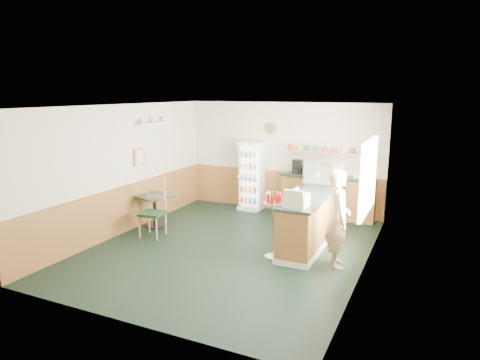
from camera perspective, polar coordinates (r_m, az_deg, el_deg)
The scene contains 13 objects.
ground at distance 8.34m, azimuth -1.39°, elevation -9.01°, with size 6.00×6.00×0.00m, color black.
room_envelope at distance 8.68m, azimuth -0.64°, elevation 2.24°, with size 5.04×6.02×2.72m.
service_counter at distance 8.70m, azimuth 9.81°, elevation -5.10°, with size 0.68×3.01×1.01m.
back_counter at distance 10.34m, azimuth 11.50°, elevation -1.95°, with size 2.24×0.42×1.69m.
drinks_fridge at distance 10.80m, azimuth 1.57°, elevation 0.57°, with size 0.57×0.51×1.73m.
display_case at distance 9.19m, azimuth 11.16°, elevation 0.76°, with size 0.82×0.43×0.46m.
cash_register at distance 7.41m, azimuth 7.54°, elevation -2.70°, with size 0.39×0.41×0.22m, color beige.
shopkeeper at distance 7.44m, azimuth 12.95°, elevation -5.03°, with size 0.57×0.41×1.70m, color tan.
condiment_stand at distance 7.66m, azimuth 4.48°, elevation -4.55°, with size 0.38×0.38×1.20m.
newspaper_rack at distance 8.62m, azimuth 7.33°, elevation -3.87°, with size 0.09×0.42×0.84m.
cafe_table at distance 9.57m, azimuth -11.31°, elevation -3.28°, with size 0.83×0.83×0.73m.
cafe_chair at distance 9.04m, azimuth -11.28°, elevation -3.33°, with size 0.51×0.51×1.23m.
dog_doorstop at distance 8.73m, azimuth 6.27°, elevation -7.25°, with size 0.22×0.29×0.27m.
Camera 1 is at (3.47, -6.99, 2.96)m, focal length 32.00 mm.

